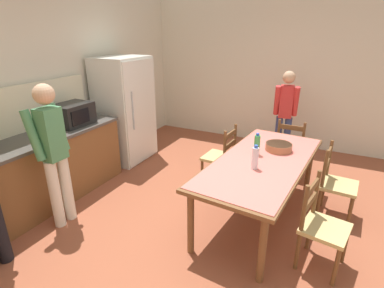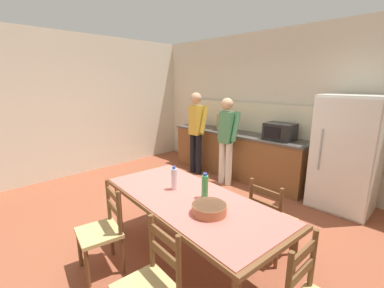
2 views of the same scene
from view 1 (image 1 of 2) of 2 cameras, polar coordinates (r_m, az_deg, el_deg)
ground_plane at (r=3.60m, az=4.37°, el=-16.09°), size 8.32×8.32×0.00m
wall_back at (r=4.61m, az=-27.80°, el=9.74°), size 6.52×0.12×2.90m
wall_right at (r=6.07m, az=16.83°, el=13.43°), size 0.12×5.20×2.90m
kitchen_counter at (r=4.14m, az=-30.35°, el=-6.37°), size 3.02×0.66×0.92m
refrigerator at (r=5.24m, az=-12.64°, el=6.33°), size 0.85×0.73×1.76m
microwave at (r=4.45m, az=-21.75°, el=5.29°), size 0.50×0.39×0.30m
dining_table at (r=3.57m, az=13.20°, el=-3.99°), size 2.23×1.13×0.76m
bottle_near_centre at (r=3.26m, az=11.94°, el=-2.60°), size 0.07×0.07×0.27m
bottle_off_centre at (r=3.62m, az=12.26°, el=-0.15°), size 0.07×0.07×0.27m
serving_bowl at (r=3.84m, az=16.19°, el=-0.46°), size 0.32×0.32×0.09m
chair_side_near_left at (r=3.15m, az=23.41°, el=-14.17°), size 0.49×0.47×0.91m
chair_side_near_right at (r=3.99m, az=25.69°, el=-6.82°), size 0.45×0.43×0.91m
chair_side_far_right at (r=4.34m, az=5.51°, el=-2.46°), size 0.45×0.43×0.91m
chair_head_end at (r=4.89m, az=18.24°, el=-0.69°), size 0.42×0.43×0.91m
person_at_counter at (r=3.62m, az=-24.93°, el=-0.97°), size 0.42×0.29×1.65m
person_by_table at (r=5.32m, az=17.31°, el=5.94°), size 0.30×0.42×1.54m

